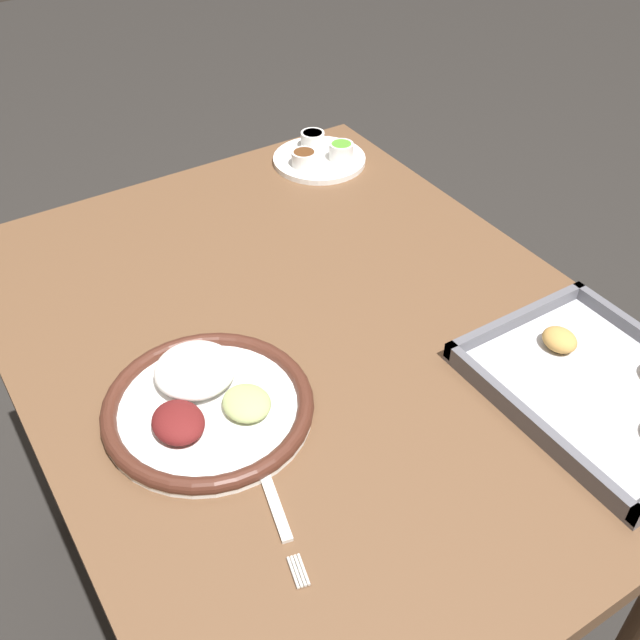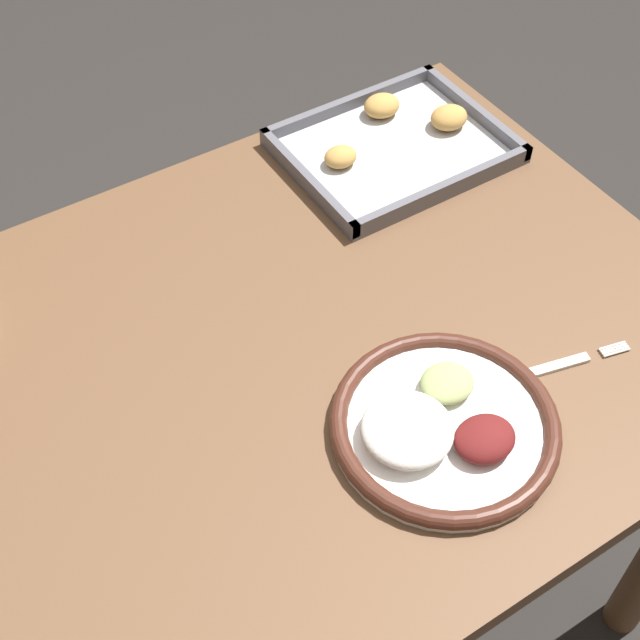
{
  "view_description": "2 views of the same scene",
  "coord_description": "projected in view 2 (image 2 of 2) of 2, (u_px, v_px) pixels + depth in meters",
  "views": [
    {
      "loc": [
        0.64,
        -0.4,
        1.38
      ],
      "look_at": [
        0.02,
        0.0,
        0.74
      ],
      "focal_mm": 42.0,
      "sensor_mm": 36.0,
      "label": 1
    },
    {
      "loc": [
        -0.34,
        -0.57,
        1.53
      ],
      "look_at": [
        0.02,
        0.0,
        0.74
      ],
      "focal_mm": 50.0,
      "sensor_mm": 36.0,
      "label": 2
    }
  ],
  "objects": [
    {
      "name": "ground_plane",
      "position": [
        311.0,
        594.0,
        1.59
      ],
      "size": [
        8.0,
        8.0,
        0.0
      ],
      "primitive_type": "plane",
      "color": "#282623"
    },
    {
      "name": "dining_table",
      "position": [
        308.0,
        404.0,
        1.15
      ],
      "size": [
        0.97,
        0.75,
        0.71
      ],
      "color": "brown",
      "rests_on": "ground_plane"
    },
    {
      "name": "dinner_plate",
      "position": [
        441.0,
        425.0,
        0.96
      ],
      "size": [
        0.25,
        0.25,
        0.05
      ],
      "color": "white",
      "rests_on": "dining_table"
    },
    {
      "name": "fork",
      "position": [
        547.0,
        369.0,
        1.02
      ],
      "size": [
        0.19,
        0.06,
        0.0
      ],
      "rotation": [
        0.0,
        0.0,
        -0.24
      ],
      "color": "silver",
      "rests_on": "dining_table"
    },
    {
      "name": "baking_tray",
      "position": [
        395.0,
        143.0,
        1.28
      ],
      "size": [
        0.3,
        0.24,
        0.04
      ],
      "color": "#595960",
      "rests_on": "dining_table"
    }
  ]
}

